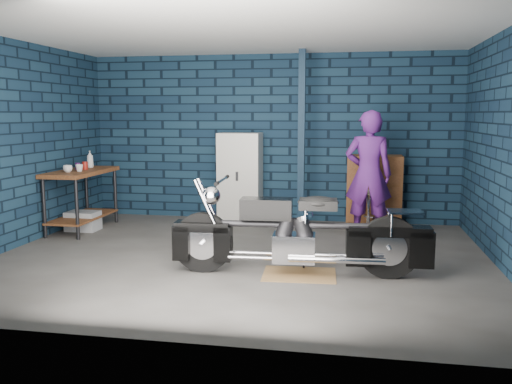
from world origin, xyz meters
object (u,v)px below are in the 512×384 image
storage_bin (83,221)px  shop_stool (373,212)px  person (368,174)px  tool_chest (374,191)px  locker (240,178)px  motorcycle (300,228)px  workbench (82,200)px

storage_bin → shop_stool: (4.30, 0.65, 0.16)m
person → tool_chest: (0.11, 0.76, -0.34)m
person → locker: size_ratio=1.25×
tool_chest → shop_stool: bearing=-92.7°
motorcycle → person: (0.76, 2.03, 0.37)m
workbench → storage_bin: workbench is taller
locker → tool_chest: bearing=0.0°
motorcycle → storage_bin: 3.86m
workbench → tool_chest: (4.34, 1.05, 0.10)m
tool_chest → locker: bearing=180.0°
storage_bin → person: bearing=4.5°
storage_bin → locker: bearing=26.5°
workbench → shop_stool: size_ratio=2.27×
storage_bin → locker: locker is taller
workbench → locker: size_ratio=0.97×
workbench → tool_chest: 4.47m
workbench → person: person is taller
motorcycle → shop_stool: size_ratio=3.87×
locker → shop_stool: size_ratio=2.34×
workbench → motorcycle: size_ratio=0.59×
storage_bin → shop_stool: shop_stool is taller
workbench → tool_chest: size_ratio=1.26×
workbench → storage_bin: bearing=-63.7°
workbench → tool_chest: tool_chest is taller
storage_bin → locker: size_ratio=0.32×
workbench → storage_bin: 0.31m
locker → storage_bin: bearing=-153.5°
motorcycle → tool_chest: size_ratio=2.15×
motorcycle → shop_stool: 2.50m
person → motorcycle: bearing=71.0°
person → shop_stool: bearing=-104.4°
storage_bin → shop_stool: 4.35m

